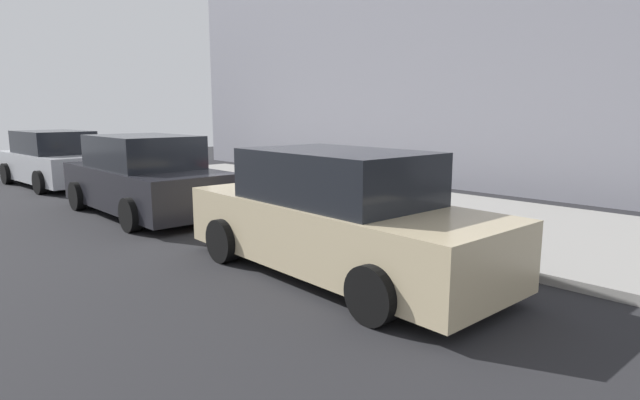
% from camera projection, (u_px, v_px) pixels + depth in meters
% --- Properties ---
extents(ground_plane, '(40.00, 40.00, 0.00)m').
position_uv_depth(ground_plane, '(264.00, 218.00, 10.64)').
color(ground_plane, black).
extents(sidewalk_curb, '(18.00, 5.00, 0.14)m').
position_uv_depth(sidewalk_curb, '(346.00, 200.00, 12.33)').
color(sidewalk_curb, gray).
rests_on(sidewalk_curb, ground_plane).
extents(building_facade_sidewalk_side, '(24.00, 3.00, 9.26)m').
position_uv_depth(building_facade_sidewalk_side, '(471.00, 29.00, 15.22)').
color(building_facade_sidewalk_side, gray).
rests_on(building_facade_sidewalk_side, ground_plane).
extents(suitcase_navy_0, '(0.38, 0.22, 0.81)m').
position_uv_depth(suitcase_navy_0, '(402.00, 215.00, 8.88)').
color(suitcase_navy_0, navy).
rests_on(suitcase_navy_0, sidewalk_curb).
extents(suitcase_black_1, '(0.51, 0.25, 1.03)m').
position_uv_depth(suitcase_black_1, '(376.00, 205.00, 9.23)').
color(suitcase_black_1, black).
rests_on(suitcase_black_1, sidewalk_curb).
extents(suitcase_red_2, '(0.47, 0.29, 0.99)m').
position_uv_depth(suitcase_red_2, '(354.00, 200.00, 9.69)').
color(suitcase_red_2, red).
rests_on(suitcase_red_2, sidewalk_curb).
extents(suitcase_maroon_3, '(0.36, 0.26, 0.83)m').
position_uv_depth(suitcase_maroon_3, '(332.00, 202.00, 10.05)').
color(suitcase_maroon_3, maroon).
rests_on(suitcase_maroon_3, sidewalk_curb).
extents(suitcase_olive_4, '(0.35, 0.24, 0.92)m').
position_uv_depth(suitcase_olive_4, '(319.00, 197.00, 10.45)').
color(suitcase_olive_4, '#59601E').
rests_on(suitcase_olive_4, sidewalk_curb).
extents(suitcase_teal_5, '(0.39, 0.27, 0.75)m').
position_uv_depth(suitcase_teal_5, '(301.00, 193.00, 10.75)').
color(suitcase_teal_5, '#0F606B').
rests_on(suitcase_teal_5, sidewalk_curb).
extents(fire_hydrant, '(0.39, 0.21, 0.74)m').
position_uv_depth(fire_hydrant, '(275.00, 187.00, 11.40)').
color(fire_hydrant, '#D89E0C').
rests_on(fire_hydrant, sidewalk_curb).
extents(bollard_post, '(0.13, 0.13, 0.81)m').
position_uv_depth(bollard_post, '(253.00, 184.00, 11.74)').
color(bollard_post, brown).
rests_on(bollard_post, sidewalk_curb).
extents(parked_car_beige_0, '(4.87, 2.13, 1.68)m').
position_uv_depth(parked_car_beige_0, '(336.00, 217.00, 6.83)').
color(parked_car_beige_0, tan).
rests_on(parked_car_beige_0, ground_plane).
extents(parked_car_charcoal_1, '(4.72, 2.16, 1.69)m').
position_uv_depth(parked_car_charcoal_1, '(145.00, 178.00, 10.90)').
color(parked_car_charcoal_1, black).
rests_on(parked_car_charcoal_1, ground_plane).
extents(parked_car_silver_2, '(4.68, 2.19, 1.63)m').
position_uv_depth(parked_car_silver_2, '(55.00, 160.00, 15.15)').
color(parked_car_silver_2, '#B2B5BA').
rests_on(parked_car_silver_2, ground_plane).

